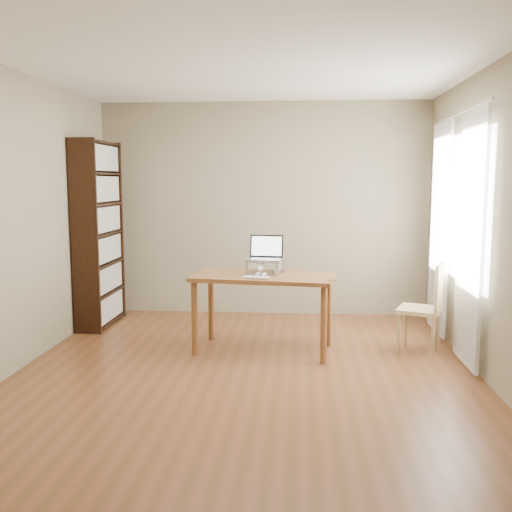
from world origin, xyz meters
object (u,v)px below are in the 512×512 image
(keyboard, at_px, (256,278))
(chair, at_px, (427,305))
(laptop, at_px, (264,253))
(cat, at_px, (266,266))
(bookshelf, at_px, (99,234))
(desk, at_px, (263,285))

(keyboard, relative_size, chair, 0.31)
(laptop, height_order, cat, laptop)
(laptop, relative_size, chair, 0.41)
(bookshelf, xyz_separation_m, cat, (1.96, -0.79, -0.23))
(cat, relative_size, chair, 0.56)
(desk, xyz_separation_m, chair, (1.57, 0.07, -0.18))
(bookshelf, relative_size, laptop, 5.86)
(keyboard, height_order, chair, chair)
(keyboard, bearing_deg, chair, 23.84)
(laptop, bearing_deg, desk, -82.35)
(laptop, xyz_separation_m, chair, (1.57, -0.07, -0.47))
(keyboard, relative_size, cat, 0.56)
(laptop, height_order, keyboard, laptop)
(cat, bearing_deg, bookshelf, 173.05)
(laptop, bearing_deg, bookshelf, 166.10)
(bookshelf, height_order, desk, bookshelf)
(bookshelf, bearing_deg, desk, -25.00)
(laptop, distance_m, cat, 0.13)
(chair, bearing_deg, cat, -159.91)
(laptop, height_order, chair, laptop)
(keyboard, bearing_deg, bookshelf, 162.97)
(bookshelf, xyz_separation_m, keyboard, (1.89, -1.12, -0.29))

